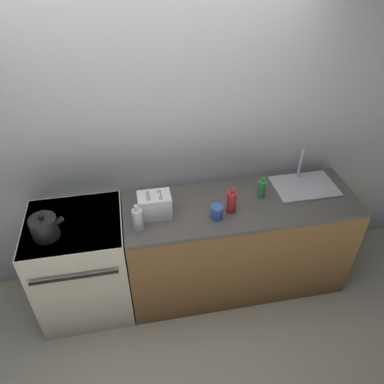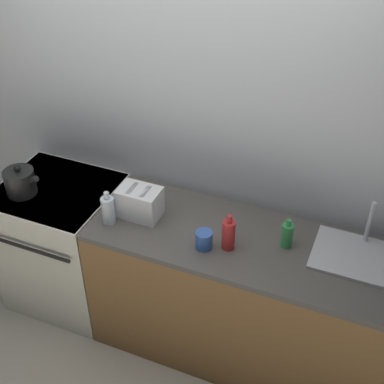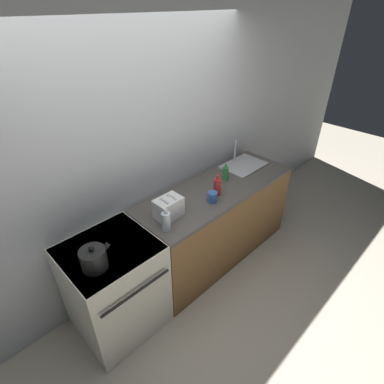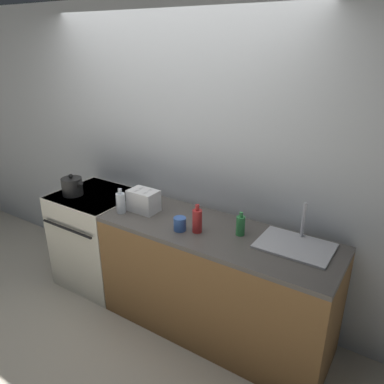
{
  "view_description": "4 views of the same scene",
  "coord_description": "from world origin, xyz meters",
  "px_view_note": "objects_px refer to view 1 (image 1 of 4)",
  "views": [
    {
      "loc": [
        -0.15,
        -1.86,
        2.8
      ],
      "look_at": [
        0.28,
        0.39,
        1.04
      ],
      "focal_mm": 35.0,
      "sensor_mm": 36.0,
      "label": 1
    },
    {
      "loc": [
        1.21,
        -1.86,
        2.92
      ],
      "look_at": [
        0.28,
        0.38,
        1.14
      ],
      "focal_mm": 50.0,
      "sensor_mm": 36.0,
      "label": 2
    },
    {
      "loc": [
        -1.39,
        -1.37,
        2.58
      ],
      "look_at": [
        0.3,
        0.33,
        1.03
      ],
      "focal_mm": 28.0,
      "sensor_mm": 36.0,
      "label": 3
    },
    {
      "loc": [
        1.88,
        -1.87,
        2.27
      ],
      "look_at": [
        0.4,
        0.4,
        1.16
      ],
      "focal_mm": 35.0,
      "sensor_mm": 36.0,
      "label": 4
    }
  ],
  "objects_px": {
    "bottle_clear": "(138,219)",
    "bottle_green": "(262,189)",
    "stove": "(83,264)",
    "toaster": "(155,205)",
    "kettle": "(45,227)",
    "cup_blue": "(217,212)",
    "bottle_red": "(231,202)"
  },
  "relations": [
    {
      "from": "toaster",
      "to": "stove",
      "type": "bearing_deg",
      "value": 177.86
    },
    {
      "from": "kettle",
      "to": "toaster",
      "type": "xyz_separation_m",
      "value": [
        0.78,
        0.09,
        0.01
      ]
    },
    {
      "from": "bottle_clear",
      "to": "cup_blue",
      "type": "height_order",
      "value": "bottle_clear"
    },
    {
      "from": "toaster",
      "to": "bottle_clear",
      "type": "xyz_separation_m",
      "value": [
        -0.14,
        -0.13,
        -0.0
      ]
    },
    {
      "from": "stove",
      "to": "bottle_red",
      "type": "bearing_deg",
      "value": -4.48
    },
    {
      "from": "stove",
      "to": "toaster",
      "type": "xyz_separation_m",
      "value": [
        0.62,
        -0.02,
        0.54
      ]
    },
    {
      "from": "bottle_clear",
      "to": "bottle_green",
      "type": "bearing_deg",
      "value": 11.06
    },
    {
      "from": "stove",
      "to": "kettle",
      "type": "distance_m",
      "value": 0.57
    },
    {
      "from": "stove",
      "to": "kettle",
      "type": "relative_size",
      "value": 3.9
    },
    {
      "from": "kettle",
      "to": "bottle_red",
      "type": "distance_m",
      "value": 1.36
    },
    {
      "from": "stove",
      "to": "bottle_clear",
      "type": "height_order",
      "value": "bottle_clear"
    },
    {
      "from": "bottle_green",
      "to": "cup_blue",
      "type": "height_order",
      "value": "bottle_green"
    },
    {
      "from": "stove",
      "to": "cup_blue",
      "type": "bearing_deg",
      "value": -7.58
    },
    {
      "from": "stove",
      "to": "cup_blue",
      "type": "distance_m",
      "value": 1.19
    },
    {
      "from": "bottle_green",
      "to": "cup_blue",
      "type": "bearing_deg",
      "value": -155.85
    },
    {
      "from": "kettle",
      "to": "bottle_red",
      "type": "xyz_separation_m",
      "value": [
        1.36,
        0.02,
        0.01
      ]
    },
    {
      "from": "kettle",
      "to": "toaster",
      "type": "distance_m",
      "value": 0.79
    },
    {
      "from": "stove",
      "to": "bottle_green",
      "type": "relative_size",
      "value": 5.11
    },
    {
      "from": "stove",
      "to": "kettle",
      "type": "xyz_separation_m",
      "value": [
        -0.16,
        -0.11,
        0.54
      ]
    },
    {
      "from": "kettle",
      "to": "cup_blue",
      "type": "height_order",
      "value": "kettle"
    },
    {
      "from": "kettle",
      "to": "cup_blue",
      "type": "xyz_separation_m",
      "value": [
        1.24,
        -0.03,
        -0.03
      ]
    },
    {
      "from": "bottle_green",
      "to": "cup_blue",
      "type": "distance_m",
      "value": 0.45
    },
    {
      "from": "bottle_red",
      "to": "bottle_green",
      "type": "distance_m",
      "value": 0.32
    },
    {
      "from": "bottle_clear",
      "to": "bottle_green",
      "type": "relative_size",
      "value": 1.17
    },
    {
      "from": "bottle_red",
      "to": "bottle_green",
      "type": "bearing_deg",
      "value": 25.25
    },
    {
      "from": "bottle_clear",
      "to": "bottle_green",
      "type": "distance_m",
      "value": 1.02
    },
    {
      "from": "kettle",
      "to": "stove",
      "type": "bearing_deg",
      "value": 34.0
    },
    {
      "from": "cup_blue",
      "to": "bottle_green",
      "type": "bearing_deg",
      "value": 24.15
    },
    {
      "from": "stove",
      "to": "bottle_red",
      "type": "height_order",
      "value": "bottle_red"
    },
    {
      "from": "toaster",
      "to": "bottle_green",
      "type": "relative_size",
      "value": 1.35
    },
    {
      "from": "bottle_green",
      "to": "bottle_red",
      "type": "bearing_deg",
      "value": -154.75
    },
    {
      "from": "toaster",
      "to": "bottle_red",
      "type": "height_order",
      "value": "bottle_red"
    }
  ]
}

